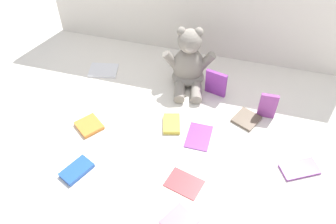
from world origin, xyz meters
The scene contains 13 objects.
ground_plane centered at (0.00, 0.00, 0.00)m, with size 3.20×3.20×0.00m, color silver.
teddy_bear centered at (0.02, 0.20, 0.11)m, with size 0.24×0.23×0.28m.
book_case_0 centered at (0.13, -0.33, 0.00)m, with size 0.09×0.12×0.01m, color #C03E44.
book_case_1 centered at (0.15, -0.47, 0.00)m, with size 0.09×0.10×0.01m, color #BE7998.
book_case_2 centered at (-0.31, -0.17, 0.01)m, with size 0.10×0.09×0.02m, color orange.
book_case_3 centered at (0.15, 0.16, 0.06)m, with size 0.09×0.01×0.13m, color purple.
book_case_4 centered at (0.01, -0.08, 0.01)m, with size 0.07×0.10×0.02m, color gold.
book_case_5 centered at (0.38, 0.08, 0.06)m, with size 0.07×0.02×0.12m, color #8E3A8D.
book_case_6 centered at (0.13, -0.11, 0.00)m, with size 0.09×0.13×0.01m, color #803794.
book_case_7 centered at (0.52, -0.16, 0.01)m, with size 0.07×0.14×0.01m, color purple.
book_case_8 centered at (-0.26, -0.39, 0.01)m, with size 0.07×0.11×0.02m, color blue.
book_case_9 centered at (0.30, 0.03, 0.01)m, with size 0.09×0.10×0.01m, color brown.
book_case_10 centered at (-0.39, 0.17, 0.01)m, with size 0.10×0.13×0.01m, color white.
Camera 1 is at (0.25, -1.00, 1.07)m, focal length 37.54 mm.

